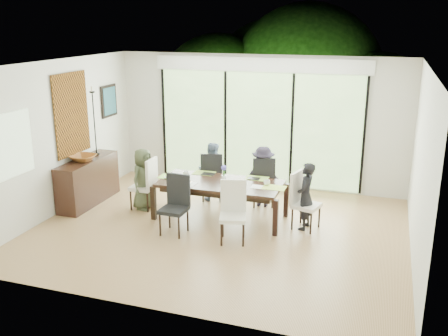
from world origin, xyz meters
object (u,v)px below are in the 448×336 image
(sideboard, at_px, (88,181))
(bowl, at_px, (83,158))
(person_left_end, at_px, (143,179))
(person_right_end, at_px, (306,196))
(chair_far_right, at_px, (263,180))
(cup_c, at_px, (267,183))
(laptop, at_px, (173,178))
(vase, at_px, (224,179))
(chair_right_end, at_px, (307,201))
(person_far_right, at_px, (263,176))
(person_far_left, at_px, (212,171))
(table_top, at_px, (220,184))
(cup_b, at_px, (227,182))
(chair_far_left, at_px, (212,175))
(chair_near_right, at_px, (233,213))
(chair_near_left, at_px, (174,205))
(cup_a, at_px, (186,174))
(chair_left_end, at_px, (143,183))

(sideboard, distance_m, bowl, 0.49)
(person_left_end, xyz_separation_m, person_right_end, (2.96, 0.00, 0.00))
(chair_far_right, height_order, cup_c, chair_far_right)
(laptop, xyz_separation_m, sideboard, (-1.76, 0.04, -0.24))
(vase, bearing_deg, chair_right_end, -1.97)
(person_far_right, bearing_deg, cup_c, 102.25)
(person_far_left, bearing_deg, table_top, 109.80)
(cup_c, bearing_deg, cup_b, -162.90)
(chair_far_left, height_order, chair_far_right, same)
(laptop, height_order, cup_b, cup_b)
(person_far_left, height_order, vase, person_far_left)
(sideboard, bearing_deg, chair_near_right, -14.53)
(cup_c, height_order, sideboard, sideboard)
(chair_far_left, xyz_separation_m, laptop, (-0.40, -0.95, 0.19))
(chair_far_left, relative_size, bowl, 2.14)
(chair_far_left, relative_size, chair_far_right, 1.00)
(chair_far_left, distance_m, chair_near_left, 1.72)
(person_left_end, bearing_deg, person_far_left, -38.15)
(chair_far_left, distance_m, cup_b, 1.14)
(vase, bearing_deg, sideboard, -177.53)
(chair_near_left, distance_m, cup_a, 1.06)
(chair_left_end, relative_size, bowl, 2.14)
(laptop, relative_size, cup_b, 3.30)
(bowl, bearing_deg, person_left_end, 8.29)
(chair_left_end, xyz_separation_m, person_far_right, (2.05, 0.83, 0.08))
(person_far_left, bearing_deg, vase, 113.99)
(person_far_left, bearing_deg, person_left_end, 30.20)
(laptop, bearing_deg, person_right_end, -18.09)
(table_top, distance_m, chair_left_end, 1.51)
(person_right_end, bearing_deg, table_top, -82.80)
(chair_left_end, relative_size, cup_b, 11.00)
(person_left_end, relative_size, cup_a, 10.40)
(chair_far_left, relative_size, chair_near_left, 1.00)
(sideboard, bearing_deg, chair_near_left, -20.91)
(person_far_left, xyz_separation_m, cup_c, (1.25, -0.73, 0.13))
(person_far_left, relative_size, sideboard, 0.75)
(vase, xyz_separation_m, bowl, (-2.66, -0.21, 0.20))
(person_left_end, xyz_separation_m, cup_b, (1.63, -0.10, 0.13))
(chair_near_right, height_order, person_far_right, person_far_right)
(person_left_end, height_order, cup_b, person_left_end)
(chair_far_left, relative_size, person_far_left, 0.85)
(vase, height_order, cup_c, vase)
(chair_far_left, distance_m, laptop, 1.05)
(chair_right_end, bearing_deg, sideboard, 106.31)
(chair_right_end, relative_size, person_right_end, 0.85)
(chair_far_right, relative_size, person_far_left, 0.85)
(chair_far_right, xyz_separation_m, chair_near_left, (-1.05, -1.72, 0.00))
(table_top, distance_m, chair_far_right, 1.02)
(person_far_right, bearing_deg, chair_far_left, -7.80)
(chair_far_left, relative_size, cup_b, 11.00)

